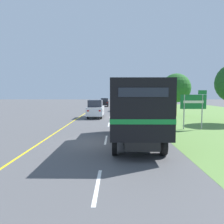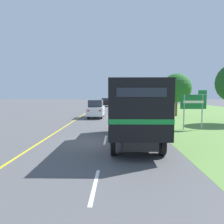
{
  "view_description": "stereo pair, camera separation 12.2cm",
  "coord_description": "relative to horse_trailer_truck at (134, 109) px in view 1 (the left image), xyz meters",
  "views": [
    {
      "loc": [
        0.51,
        -12.36,
        2.76
      ],
      "look_at": [
        0.3,
        6.53,
        1.2
      ],
      "focal_mm": 35.0,
      "sensor_mm": 36.0,
      "label": 1
    },
    {
      "loc": [
        0.64,
        -12.36,
        2.76
      ],
      "look_at": [
        0.3,
        6.53,
        1.2
      ],
      "focal_mm": 35.0,
      "sensor_mm": 36.0,
      "label": 2
    }
  ],
  "objects": [
    {
      "name": "highway_sign",
      "position": [
        5.07,
        4.89,
        0.1
      ],
      "size": [
        2.0,
        0.09,
        3.05
      ],
      "color": "#9E9EA3",
      "rests_on": "ground"
    },
    {
      "name": "grass_shoulder",
      "position": [
        12.08,
        14.8,
        -1.91
      ],
      "size": [
        20.0,
        63.82,
        0.01
      ],
      "primitive_type": "cube",
      "color": "#608942",
      "rests_on": "ground"
    },
    {
      "name": "ground_plane",
      "position": [
        -1.62,
        0.25,
        -1.92
      ],
      "size": [
        200.0,
        200.0,
        0.0
      ],
      "primitive_type": "plane",
      "color": "#515154"
    },
    {
      "name": "centre_dash_nearest",
      "position": [
        -1.62,
        -5.71,
        -1.92
      ],
      "size": [
        0.12,
        2.6,
        0.01
      ],
      "primitive_type": "cube",
      "color": "white",
      "rests_on": "ground"
    },
    {
      "name": "centre_dash_mid_a",
      "position": [
        -1.62,
        7.49,
        -1.92
      ],
      "size": [
        0.12,
        2.6,
        0.01
      ],
      "primitive_type": "cube",
      "color": "white",
      "rests_on": "ground"
    },
    {
      "name": "edge_line_yellow",
      "position": [
        -5.32,
        14.8,
        -1.92
      ],
      "size": [
        0.12,
        63.82,
        0.01
      ],
      "primitive_type": "cube",
      "color": "yellow",
      "rests_on": "ground"
    },
    {
      "name": "centre_dash_farthest",
      "position": [
        -1.62,
        27.29,
        -1.92
      ],
      "size": [
        0.12,
        2.6,
        0.01
      ],
      "primitive_type": "cube",
      "color": "white",
      "rests_on": "ground"
    },
    {
      "name": "horse_trailer_truck",
      "position": [
        0.0,
        0.0,
        0.0
      ],
      "size": [
        2.58,
        7.97,
        3.4
      ],
      "color": "black",
      "rests_on": "ground"
    },
    {
      "name": "centre_dash_far",
      "position": [
        -1.62,
        20.69,
        -1.92
      ],
      "size": [
        0.12,
        2.6,
        0.01
      ],
      "primitive_type": "cube",
      "color": "white",
      "rests_on": "ground"
    },
    {
      "name": "centre_dash_mid_b",
      "position": [
        -1.62,
        14.09,
        -1.92
      ],
      "size": [
        0.12,
        2.6,
        0.01
      ],
      "primitive_type": "cube",
      "color": "white",
      "rests_on": "ground"
    },
    {
      "name": "centre_dash_near",
      "position": [
        -1.62,
        0.89,
        -1.92
      ],
      "size": [
        0.12,
        2.6,
        0.01
      ],
      "primitive_type": "cube",
      "color": "white",
      "rests_on": "ground"
    },
    {
      "name": "lead_car_black_ahead",
      "position": [
        -3.3,
        36.66,
        -0.98
      ],
      "size": [
        1.8,
        3.87,
        1.86
      ],
      "color": "black",
      "rests_on": "ground"
    },
    {
      "name": "lead_car_white_ahead",
      "position": [
        0.25,
        23.49,
        -0.9
      ],
      "size": [
        1.8,
        3.85,
        2.06
      ],
      "color": "black",
      "rests_on": "ground"
    },
    {
      "name": "roadside_tree_mid",
      "position": [
        6.57,
        15.27,
        1.58
      ],
      "size": [
        3.6,
        3.6,
        5.31
      ],
      "color": "brown",
      "rests_on": "ground"
    },
    {
      "name": "lead_car_white",
      "position": [
        -3.31,
        13.27,
        -0.88
      ],
      "size": [
        1.8,
        4.44,
        2.08
      ],
      "color": "black",
      "rests_on": "ground"
    }
  ]
}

